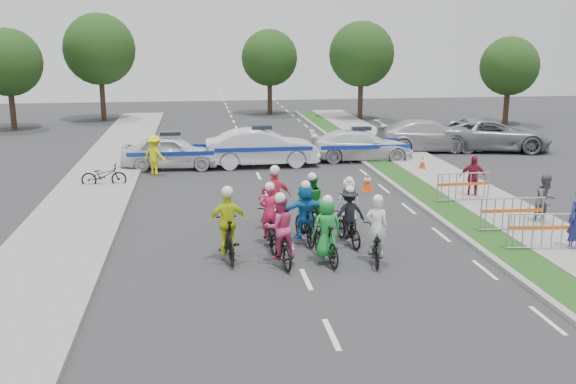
{
  "coord_description": "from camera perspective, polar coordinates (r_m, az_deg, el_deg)",
  "views": [
    {
      "loc": [
        -2.51,
        -14.47,
        5.78
      ],
      "look_at": [
        0.2,
        4.53,
        1.1
      ],
      "focal_mm": 40.0,
      "sensor_mm": 36.0,
      "label": 1
    }
  ],
  "objects": [
    {
      "name": "police_car_2",
      "position": [
        30.79,
        6.5,
        4.15
      ],
      "size": [
        5.11,
        2.43,
        1.44
      ],
      "primitive_type": "imported",
      "rotation": [
        0.0,
        0.0,
        1.48
      ],
      "color": "silver",
      "rests_on": "ground"
    },
    {
      "name": "barrier_1",
      "position": [
        20.27,
        19.25,
        -2.01
      ],
      "size": [
        2.02,
        0.6,
        1.12
      ],
      "primitive_type": null,
      "rotation": [
        0.0,
        0.0,
        -0.05
      ],
      "color": "#A5A8AD",
      "rests_on": "ground"
    },
    {
      "name": "spectator_1",
      "position": [
        21.47,
        21.93,
        -0.68
      ],
      "size": [
        0.92,
        0.79,
        1.63
      ],
      "primitive_type": "imported",
      "rotation": [
        0.0,
        0.0,
        0.24
      ],
      "color": "#4F4E53",
      "rests_on": "ground"
    },
    {
      "name": "tree_3",
      "position": [
        46.93,
        -16.42,
        12.07
      ],
      "size": [
        4.9,
        4.9,
        7.35
      ],
      "color": "#382619",
      "rests_on": "ground"
    },
    {
      "name": "civilian_suv",
      "position": [
        34.88,
        17.68,
        4.88
      ],
      "size": [
        6.36,
        3.98,
        1.64
      ],
      "primitive_type": "imported",
      "rotation": [
        0.0,
        0.0,
        1.34
      ],
      "color": "gray",
      "rests_on": "ground"
    },
    {
      "name": "rider_6",
      "position": [
        18.21,
        -1.65,
        -2.81
      ],
      "size": [
        0.71,
        1.82,
        1.83
      ],
      "rotation": [
        0.0,
        0.0,
        3.1
      ],
      "color": "black",
      "rests_on": "ground"
    },
    {
      "name": "rider_2",
      "position": [
        16.59,
        -0.73,
        -4.07
      ],
      "size": [
        0.94,
        1.98,
        1.94
      ],
      "rotation": [
        0.0,
        0.0,
        3.29
      ],
      "color": "black",
      "rests_on": "ground"
    },
    {
      "name": "sidewalk_left",
      "position": [
        20.68,
        -18.92,
        -3.1
      ],
      "size": [
        3.0,
        60.0,
        0.13
      ],
      "primitive_type": "cube",
      "color": "gray",
      "rests_on": "ground"
    },
    {
      "name": "rider_8",
      "position": [
        19.38,
        2.09,
        -1.55
      ],
      "size": [
        0.77,
        1.81,
        1.84
      ],
      "rotation": [
        0.0,
        0.0,
        3.13
      ],
      "color": "black",
      "rests_on": "ground"
    },
    {
      "name": "rider_4",
      "position": [
        18.24,
        5.4,
        -2.6
      ],
      "size": [
        1.03,
        1.77,
        1.73
      ],
      "rotation": [
        0.0,
        0.0,
        3.3
      ],
      "color": "black",
      "rests_on": "ground"
    },
    {
      "name": "rider_9",
      "position": [
        19.49,
        -1.19,
        -1.18
      ],
      "size": [
        1.08,
        2.0,
        2.03
      ],
      "rotation": [
        0.0,
        0.0,
        3.34
      ],
      "color": "black",
      "rests_on": "ground"
    },
    {
      "name": "curb_right",
      "position": [
        21.68,
        12.77,
        -1.95
      ],
      "size": [
        0.2,
        60.0,
        0.12
      ],
      "primitive_type": "cube",
      "color": "gray",
      "rests_on": "ground"
    },
    {
      "name": "police_car_1",
      "position": [
        29.21,
        -2.34,
        3.95
      ],
      "size": [
        5.13,
        1.88,
        1.68
      ],
      "primitive_type": "imported",
      "rotation": [
        0.0,
        0.0,
        1.59
      ],
      "color": "silver",
      "rests_on": "ground"
    },
    {
      "name": "civilian_sedan",
      "position": [
        33.84,
        12.42,
        4.92
      ],
      "size": [
        5.67,
        2.68,
        1.6
      ],
      "primitive_type": "imported",
      "rotation": [
        0.0,
        0.0,
        1.49
      ],
      "color": "#ABABB0",
      "rests_on": "ground"
    },
    {
      "name": "rider_3",
      "position": [
        16.94,
        -5.34,
        -3.54
      ],
      "size": [
        1.05,
        1.97,
        2.03
      ],
      "rotation": [
        0.0,
        0.0,
        3.23
      ],
      "color": "black",
      "rests_on": "ground"
    },
    {
      "name": "tree_4",
      "position": [
        48.81,
        -1.65,
        11.83
      ],
      "size": [
        4.2,
        4.2,
        6.3
      ],
      "color": "#382619",
      "rests_on": "ground"
    },
    {
      "name": "rider_0",
      "position": [
        16.95,
        7.8,
        -4.19
      ],
      "size": [
        0.98,
        1.89,
        1.84
      ],
      "rotation": [
        0.0,
        0.0,
        2.94
      ],
      "color": "black",
      "rests_on": "ground"
    },
    {
      "name": "rider_5",
      "position": [
        18.23,
        1.52,
        -2.22
      ],
      "size": [
        1.53,
        1.82,
        1.86
      ],
      "rotation": [
        0.0,
        0.0,
        3.29
      ],
      "color": "black",
      "rests_on": "ground"
    },
    {
      "name": "tree_1",
      "position": [
        45.96,
        6.55,
        12.07
      ],
      "size": [
        4.55,
        4.55,
        6.82
      ],
      "color": "#382619",
      "rests_on": "ground"
    },
    {
      "name": "cone_0",
      "position": [
        24.68,
        7.06,
        0.87
      ],
      "size": [
        0.4,
        0.4,
        0.7
      ],
      "color": "#F24C0C",
      "rests_on": "ground"
    },
    {
      "name": "police_car_0",
      "position": [
        29.15,
        -10.34,
        3.53
      ],
      "size": [
        4.52,
        2.17,
        1.49
      ],
      "primitive_type": "imported",
      "rotation": [
        0.0,
        0.0,
        1.47
      ],
      "color": "silver",
      "rests_on": "ground"
    },
    {
      "name": "spectator_2",
      "position": [
        24.16,
        16.1,
        1.26
      ],
      "size": [
        1.01,
        0.7,
        1.6
      ],
      "primitive_type": "imported",
      "rotation": [
        0.0,
        0.0,
        -0.36
      ],
      "color": "maroon",
      "rests_on": "ground"
    },
    {
      "name": "marshal_hiviz",
      "position": [
        27.89,
        -11.76,
        3.24
      ],
      "size": [
        1.26,
        1.15,
        1.7
      ],
      "primitive_type": "imported",
      "rotation": [
        0.0,
        0.0,
        2.53
      ],
      "color": "#EAEC0C",
      "rests_on": "ground"
    },
    {
      "name": "sidewalk_right",
      "position": [
        22.67,
        18.69,
        -1.64
      ],
      "size": [
        2.4,
        60.0,
        0.13
      ],
      "primitive_type": "cube",
      "color": "gray",
      "rests_on": "ground"
    },
    {
      "name": "rider_1",
      "position": [
        16.7,
        3.44,
        -3.96
      ],
      "size": [
        0.85,
        1.82,
        1.85
      ],
      "rotation": [
        0.0,
        0.0,
        3.3
      ],
      "color": "black",
      "rests_on": "ground"
    },
    {
      "name": "barrier_0",
      "position": [
        18.79,
        21.68,
        -3.43
      ],
      "size": [
        2.05,
        0.75,
        1.12
      ],
      "primitive_type": null,
      "rotation": [
        0.0,
        0.0,
        -0.13
      ],
      "color": "#A5A8AD",
      "rests_on": "ground"
    },
    {
      "name": "ground",
      "position": [
        15.79,
        1.63,
        -7.78
      ],
      "size": [
        90.0,
        90.0,
        0.0
      ],
      "primitive_type": "plane",
      "color": "#28282B",
      "rests_on": "ground"
    },
    {
      "name": "tree_0",
      "position": [
        44.03,
        -23.64,
        10.51
      ],
      "size": [
        4.2,
        4.2,
        6.3
      ],
      "color": "#382619",
      "rests_on": "ground"
    },
    {
      "name": "tree_2",
      "position": [
        45.42,
        19.08,
        10.51
      ],
      "size": [
        3.85,
        3.85,
        5.77
      ],
      "color": "#382619",
      "rests_on": "ground"
    },
    {
      "name": "parked_bike",
      "position": [
        26.18,
        -16.06,
        1.43
      ],
      "size": [
        1.74,
        0.61,
        0.91
      ],
      "primitive_type": "imported",
      "rotation": [
        0.0,
        0.0,
        1.57
      ],
      "color": "black",
      "rests_on": "ground"
    },
    {
      "name": "barrier_2",
      "position": [
        23.4,
        15.31,
        0.32
      ],
      "size": [
        2.01,
        0.55,
        1.12
      ],
      "primitive_type": null,
      "rotation": [
        0.0,
        0.0,
        0.02
      ],
      "color": "#A5A8AD",
      "rests_on": "ground"
    },
    {
      "name": "grass_strip",
      "position": [
        21.93,
        14.48,
        -1.87
      ],
      "size": [
        1.2,
        60.0,
        0.11
      ],
      "primitive_type": "cube",
      "color": "#1C4516",
      "rests_on": "ground"
    },
    {
      "name": "cone_1",
      "position": [
        28.71,
        11.86,
        2.49
      ],
      "size": [
        0.4,
        0.4,
        0.7
      ],
      "color": "#F24C0C",
      "rests_on": "ground"
    },
    {
      "name": "rider_7",
      "position": [
        19.46,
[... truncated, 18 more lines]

